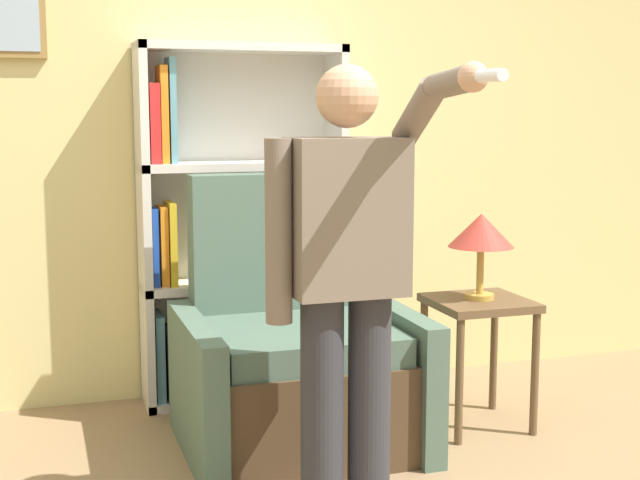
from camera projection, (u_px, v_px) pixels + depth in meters
name	position (u px, v px, depth m)	size (l,w,h in m)	color
wall_back	(249.00, 120.00, 4.54)	(8.00, 0.11, 2.80)	#DBCC84
bookcase	(227.00, 229.00, 4.42)	(1.02, 0.28, 1.77)	silver
armchair	(294.00, 361.00, 3.90)	(0.99, 0.88, 1.17)	#4C3823
person_standing	(347.00, 272.00, 3.01)	(0.53, 0.78, 1.60)	#2D2D33
side_table	(479.00, 322.00, 4.07)	(0.43, 0.43, 0.60)	brown
table_lamp	(481.00, 233.00, 4.01)	(0.30, 0.30, 0.39)	gold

